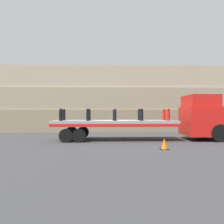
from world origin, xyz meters
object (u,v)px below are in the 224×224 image
(fire_hydrant_black_near_1, at_px, (88,115))
(fire_hydrant_black_far_1, at_px, (89,115))
(fire_hydrant_black_near_0, at_px, (61,115))
(traffic_cone, at_px, (164,144))
(truck_cab, at_px, (205,117))
(fire_hydrant_red_near_4, at_px, (168,115))
(fire_hydrant_black_far_3, at_px, (139,115))
(flatbed_trailer, at_px, (107,124))
(fire_hydrant_black_far_2, at_px, (114,115))
(fire_hydrant_black_far_0, at_px, (64,115))
(fire_hydrant_black_near_3, at_px, (142,115))
(fire_hydrant_black_near_2, at_px, (115,115))
(fire_hydrant_red_far_4, at_px, (164,115))

(fire_hydrant_black_near_1, xyz_separation_m, fire_hydrant_black_far_1, (0.00, 1.08, 0.00))
(fire_hydrant_black_near_0, relative_size, traffic_cone, 1.40)
(truck_cab, relative_size, fire_hydrant_red_near_4, 3.80)
(fire_hydrant_black_near_1, bearing_deg, fire_hydrant_black_far_3, 16.61)
(fire_hydrant_red_near_4, distance_m, traffic_cone, 3.83)
(fire_hydrant_black_near_1, bearing_deg, fire_hydrant_black_near_0, 180.00)
(fire_hydrant_black_far_1, bearing_deg, truck_cab, -3.77)
(fire_hydrant_black_near_0, distance_m, fire_hydrant_black_near_1, 1.80)
(flatbed_trailer, bearing_deg, fire_hydrant_black_far_3, 13.07)
(fire_hydrant_black_near_0, distance_m, fire_hydrant_black_far_2, 3.76)
(truck_cab, distance_m, fire_hydrant_black_far_0, 9.97)
(fire_hydrant_black_near_3, xyz_separation_m, fire_hydrant_black_far_3, (0.00, 1.08, 0.00))
(fire_hydrant_red_near_4, height_order, traffic_cone, fire_hydrant_red_near_4)
(fire_hydrant_black_near_0, height_order, fire_hydrant_black_near_1, same)
(truck_cab, xyz_separation_m, fire_hydrant_red_near_4, (-2.74, -0.54, 0.18))
(flatbed_trailer, bearing_deg, fire_hydrant_red_near_4, -7.44)
(flatbed_trailer, height_order, fire_hydrant_black_far_0, fire_hydrant_black_far_0)
(fire_hydrant_black_far_1, distance_m, fire_hydrant_black_near_3, 3.76)
(fire_hydrant_black_far_1, relative_size, fire_hydrant_black_far_3, 1.00)
(fire_hydrant_black_far_0, xyz_separation_m, traffic_cone, (6.05, -4.41, -1.48))
(truck_cab, xyz_separation_m, flatbed_trailer, (-6.86, 0.00, -0.47))
(flatbed_trailer, xyz_separation_m, fire_hydrant_red_near_4, (4.12, -0.54, 0.65))
(fire_hydrant_black_far_0, xyz_separation_m, fire_hydrant_black_near_2, (3.60, -1.08, 0.00))
(flatbed_trailer, relative_size, fire_hydrant_black_far_1, 10.27)
(fire_hydrant_black_far_1, xyz_separation_m, fire_hydrant_black_near_3, (3.60, -1.08, 0.00))
(flatbed_trailer, relative_size, fire_hydrant_black_far_0, 10.27)
(flatbed_trailer, bearing_deg, fire_hydrant_black_far_1, 157.36)
(fire_hydrant_black_far_0, xyz_separation_m, fire_hydrant_red_near_4, (7.21, -1.08, 0.00))
(fire_hydrant_black_near_3, xyz_separation_m, traffic_cone, (0.64, -3.34, -1.48))
(fire_hydrant_black_near_1, bearing_deg, fire_hydrant_black_near_2, 0.00)
(fire_hydrant_black_near_2, bearing_deg, fire_hydrant_black_far_3, 30.82)
(fire_hydrant_black_near_0, relative_size, fire_hydrant_black_near_1, 1.00)
(flatbed_trailer, bearing_deg, traffic_cone, -52.65)
(truck_cab, distance_m, fire_hydrant_black_near_2, 6.37)
(fire_hydrant_black_near_0, distance_m, fire_hydrant_red_far_4, 7.29)
(fire_hydrant_red_near_4, bearing_deg, fire_hydrant_black_far_2, 163.39)
(fire_hydrant_black_far_0, height_order, fire_hydrant_black_far_1, same)
(fire_hydrant_black_far_0, distance_m, fire_hydrant_black_near_1, 2.10)
(fire_hydrant_black_far_0, relative_size, traffic_cone, 1.40)
(fire_hydrant_red_far_4, bearing_deg, fire_hydrant_red_near_4, -90.00)
(truck_cab, xyz_separation_m, fire_hydrant_black_far_3, (-4.55, 0.54, 0.18))
(truck_cab, height_order, fire_hydrant_red_near_4, truck_cab)
(fire_hydrant_black_far_1, bearing_deg, fire_hydrant_black_far_0, 180.00)
(fire_hydrant_red_far_4, height_order, traffic_cone, fire_hydrant_red_far_4)
(fire_hydrant_black_far_3, height_order, fire_hydrant_red_near_4, same)
(fire_hydrant_black_far_2, distance_m, fire_hydrant_red_far_4, 3.60)
(truck_cab, bearing_deg, fire_hydrant_black_near_3, -173.26)
(fire_hydrant_black_near_0, height_order, fire_hydrant_red_near_4, same)
(fire_hydrant_black_far_3, xyz_separation_m, fire_hydrant_red_far_4, (1.80, 0.00, 0.00))
(fire_hydrant_black_far_0, bearing_deg, fire_hydrant_black_far_2, 0.00)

